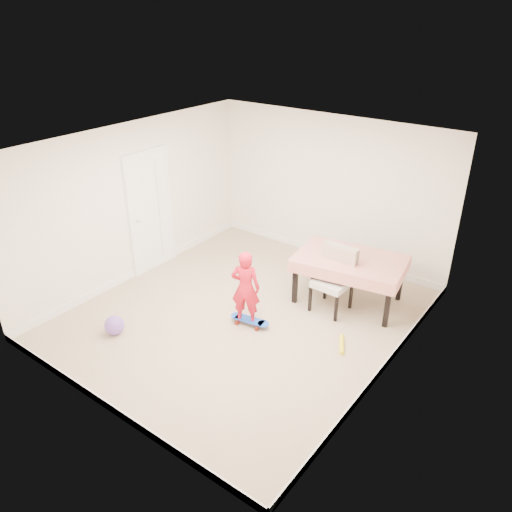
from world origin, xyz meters
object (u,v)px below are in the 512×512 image
Objects in this scene: child at (246,290)px; dining_chair at (332,281)px; balloon at (114,325)px; dining_table at (348,280)px; skateboard at (250,322)px.

dining_chair is at bearing -151.27° from child.
child is at bearing 44.25° from balloon.
dining_table is 2.67× the size of skateboard.
dining_chair is 3.24m from balloon.
dining_table is 5.81× the size of balloon.
dining_table is 1.42× the size of child.
dining_chair is 1.35m from child.
balloon is at bearing -138.24° from dining_table.
skateboard is (-0.83, -1.44, -0.34)m from dining_table.
balloon is (-1.41, -1.33, 0.09)m from skateboard.
balloon is (-2.24, -2.77, -0.24)m from dining_table.
skateboard is at bearing -129.30° from dining_table.
dining_chair reaches higher than balloon.
child is (-0.06, -0.02, 0.53)m from skateboard.
skateboard is 2.17× the size of balloon.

